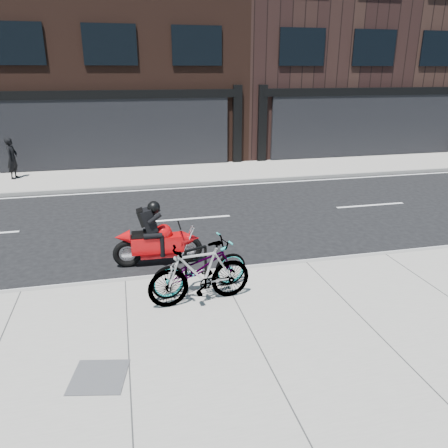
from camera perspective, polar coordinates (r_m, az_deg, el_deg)
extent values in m
plane|color=black|center=(11.29, -2.76, -2.49)|extent=(120.00, 120.00, 0.00)
cube|color=gray|center=(6.99, 5.19, -17.05)|extent=(60.00, 6.00, 0.13)
cube|color=gray|center=(18.62, -7.20, 6.42)|extent=(60.00, 3.50, 0.13)
cube|color=black|center=(24.99, -14.98, 25.83)|extent=(12.00, 10.00, 14.50)
cube|color=black|center=(27.58, 13.38, 23.20)|extent=(12.00, 10.00, 12.50)
cylinder|color=black|center=(8.53, -4.99, -6.15)|extent=(0.06, 0.06, 0.82)
cylinder|color=black|center=(8.73, -2.41, -5.44)|extent=(0.06, 0.06, 0.82)
cylinder|color=black|center=(8.46, -3.75, -3.27)|extent=(0.44, 0.22, 0.06)
imported|color=gray|center=(8.44, -3.17, -5.58)|extent=(2.08, 1.11, 1.04)
imported|color=gray|center=(8.03, -3.18, -6.43)|extent=(1.99, 0.75, 1.16)
torus|color=black|center=(10.13, -4.66, -3.27)|extent=(0.65, 0.15, 0.64)
torus|color=black|center=(10.08, -12.51, -3.83)|extent=(0.65, 0.15, 0.64)
cube|color=#B5080B|center=(10.01, -8.68, -2.53)|extent=(1.18, 0.40, 0.37)
cone|color=#B5080B|center=(10.04, -4.47, -1.92)|extent=(0.45, 0.44, 0.43)
sphere|color=#B5080B|center=(9.92, -7.91, -1.11)|extent=(0.39, 0.39, 0.39)
cube|color=black|center=(9.91, -10.44, -1.39)|extent=(0.54, 0.29, 0.12)
cylinder|color=silver|center=(10.24, -11.69, -3.49)|extent=(0.54, 0.10, 0.09)
cube|color=black|center=(9.80, -9.76, 0.47)|extent=(0.39, 0.36, 0.57)
cube|color=black|center=(9.78, -10.70, 0.85)|extent=(0.24, 0.30, 0.39)
sphere|color=black|center=(9.72, -9.17, 2.15)|extent=(0.28, 0.28, 0.28)
imported|color=black|center=(19.30, -25.93, 7.73)|extent=(0.52, 0.66, 1.61)
cube|color=#4A4B4D|center=(6.74, -16.02, -18.63)|extent=(0.89, 0.89, 0.02)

